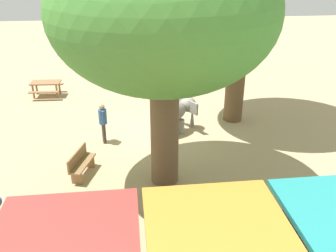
{
  "coord_description": "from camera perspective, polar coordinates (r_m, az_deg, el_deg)",
  "views": [
    {
      "loc": [
        1.24,
        13.52,
        6.72
      ],
      "look_at": [
        -0.18,
        1.09,
        0.8
      ],
      "focal_mm": 38.67,
      "sensor_mm": 36.0,
      "label": 1
    }
  ],
  "objects": [
    {
      "name": "ground_plane",
      "position": [
        15.15,
        -1.15,
        -1.01
      ],
      "size": [
        60.0,
        60.0,
        0.0
      ],
      "primitive_type": "plane",
      "color": "tan"
    },
    {
      "name": "elephant",
      "position": [
        14.74,
        0.98,
        2.19
      ],
      "size": [
        2.01,
        1.78,
        1.45
      ],
      "rotation": [
        0.0,
        0.0,
        3.67
      ],
      "color": "gray",
      "rests_on": "ground_plane"
    },
    {
      "name": "person_handler",
      "position": [
        14.18,
        -10.21,
        0.89
      ],
      "size": [
        0.32,
        0.5,
        1.62
      ],
      "rotation": [
        0.0,
        0.0,
        -2.99
      ],
      "color": "#3F3833",
      "rests_on": "ground_plane"
    },
    {
      "name": "shade_tree_secondary",
      "position": [
        10.17,
        -0.63,
        17.04
      ],
      "size": [
        6.32,
        5.79,
        7.55
      ],
      "color": "brown",
      "rests_on": "ground_plane"
    },
    {
      "name": "wooden_bench",
      "position": [
        12.43,
        -13.58,
        -5.65
      ],
      "size": [
        0.8,
        1.46,
        0.88
      ],
      "rotation": [
        0.0,
        0.0,
        1.27
      ],
      "color": "olive",
      "rests_on": "ground_plane"
    },
    {
      "name": "picnic_table_near",
      "position": [
        19.96,
        -18.68,
        6.08
      ],
      "size": [
        1.57,
        1.55,
        0.78
      ],
      "rotation": [
        0.0,
        0.0,
        6.24
      ],
      "color": "olive",
      "rests_on": "ground_plane"
    },
    {
      "name": "feed_bucket",
      "position": [
        16.38,
        -0.31,
        1.73
      ],
      "size": [
        0.36,
        0.36,
        0.32
      ],
      "primitive_type": "cylinder",
      "color": "gray",
      "rests_on": "ground_plane"
    }
  ]
}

